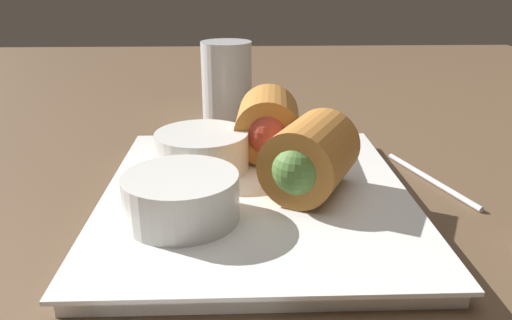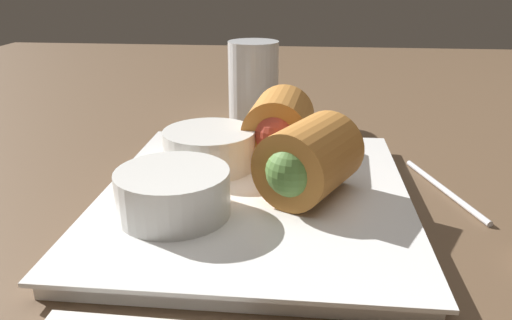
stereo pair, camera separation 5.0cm
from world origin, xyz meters
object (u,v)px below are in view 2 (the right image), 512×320
at_px(serving_plate, 256,196).
at_px(dipping_bowl_near, 209,147).
at_px(drinking_glass, 251,81).
at_px(dipping_bowl_far, 173,191).

distance_m(serving_plate, dipping_bowl_near, 0.07).
bearing_deg(drinking_glass, dipping_bowl_far, 175.61).
xyz_separation_m(serving_plate, dipping_bowl_far, (-0.05, 0.05, 0.03)).
bearing_deg(drinking_glass, serving_plate, -172.78).
xyz_separation_m(serving_plate, drinking_glass, (0.25, 0.03, 0.04)).
xyz_separation_m(serving_plate, dipping_bowl_near, (0.04, 0.05, 0.03)).
bearing_deg(serving_plate, dipping_bowl_near, 46.80).
relative_size(dipping_bowl_near, dipping_bowl_far, 1.00).
relative_size(serving_plate, dipping_bowl_far, 3.47).
distance_m(dipping_bowl_near, dipping_bowl_far, 0.10).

